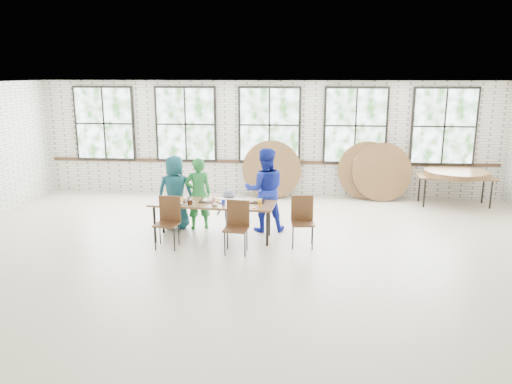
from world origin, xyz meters
TOP-DOWN VIEW (x-y plane):
  - room at (0.00, 4.44)m, footprint 12.00×12.00m
  - dining_table at (-0.87, 0.74)m, footprint 2.46×1.00m
  - chair_near_left at (-1.63, 0.27)m, footprint 0.47×0.46m
  - chair_near_right at (-0.32, 0.09)m, footprint 0.46×0.45m
  - chair_spare at (0.86, 0.55)m, footprint 0.45×0.44m
  - adult_teal at (-1.77, 1.39)m, footprint 0.77×0.52m
  - adult_green at (-1.28, 1.39)m, footprint 0.64×0.53m
  - toddler at (-0.65, 1.39)m, footprint 0.59×0.40m
  - adult_blue at (0.10, 1.39)m, footprint 0.92×0.76m
  - storage_table at (4.61, 3.82)m, footprint 1.85×0.87m
  - tabletop_clutter at (-0.76, 0.70)m, footprint 1.96×0.63m
  - round_tops_stacked at (4.61, 3.82)m, footprint 1.50×1.50m
  - round_tops_leaning at (1.39, 4.20)m, footprint 4.32×0.44m

SIDE VIEW (x-z plane):
  - toddler at x=-0.65m, z-range 0.00..0.84m
  - chair_near_left at x=-1.63m, z-range 0.08..1.03m
  - chair_near_right at x=-0.32m, z-range 0.08..1.03m
  - chair_spare at x=0.86m, z-range 0.08..1.03m
  - storage_table at x=4.61m, z-range 0.32..1.06m
  - dining_table at x=-0.87m, z-range 0.32..1.06m
  - round_tops_leaning at x=1.39m, z-range -0.01..1.48m
  - adult_green at x=-1.28m, z-range 0.00..1.51m
  - tabletop_clutter at x=-0.76m, z-range 0.71..0.82m
  - adult_teal at x=-1.77m, z-range 0.00..1.54m
  - round_tops_stacked at x=4.61m, z-range 0.74..0.87m
  - adult_blue at x=0.10m, z-range 0.00..1.72m
  - room at x=0.00m, z-range -4.17..7.83m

